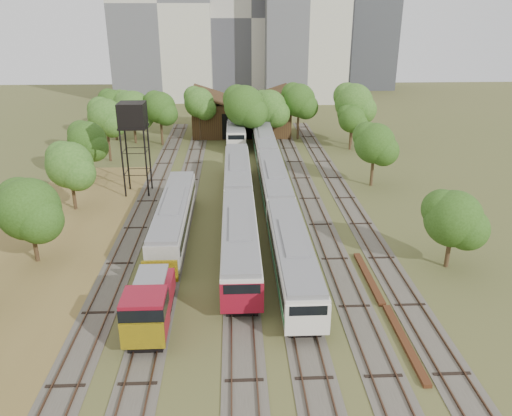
{
  "coord_description": "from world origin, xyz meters",
  "views": [
    {
      "loc": [
        -2.37,
        -26.75,
        19.59
      ],
      "look_at": [
        -0.4,
        16.24,
        2.5
      ],
      "focal_mm": 35.0,
      "sensor_mm": 36.0,
      "label": 1
    }
  ],
  "objects_px": {
    "railcar_green_set": "(274,184)",
    "water_tower": "(133,118)",
    "shunter_locomotive": "(150,306)",
    "railcar_red_set": "(239,204)"
  },
  "relations": [
    {
      "from": "railcar_green_set",
      "to": "water_tower",
      "type": "xyz_separation_m",
      "value": [
        -15.35,
        2.97,
        6.86
      ]
    },
    {
      "from": "shunter_locomotive",
      "to": "railcar_red_set",
      "type": "bearing_deg",
      "value": 71.01
    },
    {
      "from": "water_tower",
      "to": "shunter_locomotive",
      "type": "bearing_deg",
      "value": -78.62
    },
    {
      "from": "shunter_locomotive",
      "to": "water_tower",
      "type": "bearing_deg",
      "value": 101.38
    },
    {
      "from": "railcar_red_set",
      "to": "railcar_green_set",
      "type": "distance_m",
      "value": 7.37
    },
    {
      "from": "railcar_green_set",
      "to": "shunter_locomotive",
      "type": "height_order",
      "value": "shunter_locomotive"
    },
    {
      "from": "railcar_red_set",
      "to": "water_tower",
      "type": "height_order",
      "value": "water_tower"
    },
    {
      "from": "shunter_locomotive",
      "to": "water_tower",
      "type": "xyz_separation_m",
      "value": [
        -5.35,
        26.6,
        7.03
      ]
    },
    {
      "from": "railcar_green_set",
      "to": "shunter_locomotive",
      "type": "distance_m",
      "value": 25.65
    },
    {
      "from": "shunter_locomotive",
      "to": "railcar_green_set",
      "type": "bearing_deg",
      "value": 67.06
    }
  ]
}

